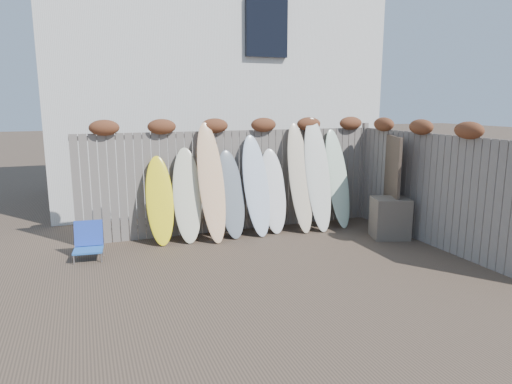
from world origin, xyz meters
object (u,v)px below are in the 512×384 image
object	(u,v)px
wooden_crate	(390,218)
surfboard_0	(160,200)
beach_chair	(88,242)
lattice_panel	(390,184)

from	to	relation	value
wooden_crate	surfboard_0	size ratio (longest dim) A/B	0.47
beach_chair	lattice_panel	world-z (taller)	lattice_panel
beach_chair	wooden_crate	distance (m)	5.44
beach_chair	surfboard_0	bearing A→B (deg)	18.35
lattice_panel	beach_chair	bearing A→B (deg)	-160.64
lattice_panel	surfboard_0	distance (m)	4.47
beach_chair	wooden_crate	world-z (taller)	wooden_crate
wooden_crate	lattice_panel	world-z (taller)	lattice_panel
beach_chair	lattice_panel	bearing A→B (deg)	-3.94
wooden_crate	lattice_panel	distance (m)	0.75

